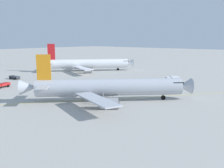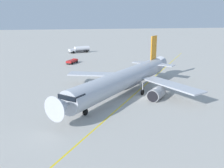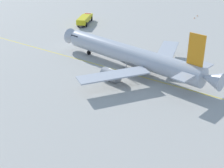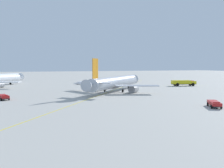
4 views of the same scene
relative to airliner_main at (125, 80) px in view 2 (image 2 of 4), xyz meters
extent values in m
plane|color=#ADAAA3|center=(3.66, -3.87, -3.06)|extent=(600.00, 600.00, 0.00)
cylinder|color=#B2B7C1|center=(-0.34, -0.35, 0.24)|extent=(26.95, 27.08, 3.96)
cone|color=#B2B7C1|center=(-13.26, -13.34, 0.24)|extent=(4.78, 4.78, 3.76)
cone|color=#B2B7C1|center=(12.79, 12.86, 0.54)|extent=(5.21, 5.21, 3.37)
cube|color=black|center=(-11.71, -11.78, 1.13)|extent=(4.08, 4.08, 0.70)
ellipsoid|color=slate|center=(0.86, 0.87, -0.85)|extent=(11.22, 11.26, 2.18)
cube|color=orange|center=(10.28, 10.34, 5.13)|extent=(2.43, 2.44, 5.83)
cube|color=#B2B7C1|center=(12.47, 8.16, 1.03)|extent=(5.09, 5.08, 0.20)
cube|color=#B2B7C1|center=(8.09, 12.52, 1.03)|extent=(5.09, 5.08, 0.20)
cube|color=#B2B7C1|center=(8.29, -4.28, -0.46)|extent=(8.12, 14.25, 0.28)
cube|color=#B2B7C1|center=(-4.33, 8.27, -0.46)|extent=(14.26, 8.05, 0.28)
cylinder|color=gray|center=(4.98, -4.67, -1.95)|extent=(4.53, 4.54, 2.48)
cylinder|color=black|center=(3.56, -6.10, -1.95)|extent=(1.60, 1.60, 2.11)
cylinder|color=gray|center=(-4.70, 4.95, -1.95)|extent=(4.53, 4.54, 2.48)
cylinder|color=black|center=(-6.12, 3.52, -1.95)|extent=(1.60, 1.60, 2.11)
cylinder|color=#9EA0A5|center=(-9.52, -9.57, -1.48)|extent=(0.20, 0.20, 2.05)
cylinder|color=black|center=(-9.52, -9.57, -2.51)|extent=(0.99, 0.99, 1.10)
cylinder|color=#9EA0A5|center=(3.26, -1.52, -1.48)|extent=(0.20, 0.20, 2.05)
cylinder|color=black|center=(3.26, -1.52, -2.51)|extent=(0.99, 0.99, 1.10)
cylinder|color=#9EA0A5|center=(-1.53, 3.25, -1.48)|extent=(0.20, 0.20, 2.05)
cylinder|color=black|center=(-1.53, 3.25, -2.51)|extent=(0.99, 0.99, 1.10)
cube|color=#232326|center=(-3.35, 63.97, -2.41)|extent=(9.71, 4.84, 0.20)
cube|color=silver|center=(-6.73, 62.99, -1.76)|extent=(3.06, 3.25, 1.10)
cube|color=black|center=(-7.79, 62.68, -1.59)|extent=(0.71, 2.19, 0.62)
cylinder|color=silver|center=(-2.10, 64.34, -1.25)|extent=(7.17, 3.96, 2.12)
cylinder|color=black|center=(-6.15, 61.76, -2.51)|extent=(1.13, 0.58, 1.10)
cylinder|color=black|center=(-6.90, 64.33, -2.51)|extent=(1.13, 0.58, 1.10)
cylinder|color=black|center=(-0.07, 63.54, -2.51)|extent=(1.13, 0.58, 1.10)
cylinder|color=black|center=(-0.82, 66.11, -2.51)|extent=(1.13, 0.58, 1.10)
cube|color=#232326|center=(-8.42, 37.52, -2.58)|extent=(4.25, 5.73, 0.20)
cube|color=red|center=(-7.42, 39.24, -2.15)|extent=(2.51, 2.43, 0.65)
cube|color=black|center=(-7.05, 39.89, -2.06)|extent=(1.43, 0.87, 0.36)
cube|color=red|center=(-8.90, 36.70, -2.13)|extent=(3.55, 4.23, 0.70)
cube|color=red|center=(-7.42, 39.24, -1.73)|extent=(1.46, 1.19, 0.16)
cylinder|color=black|center=(-8.25, 39.72, -2.68)|extent=(0.62, 0.80, 0.76)
cylinder|color=black|center=(-6.60, 38.76, -2.68)|extent=(0.62, 0.80, 0.76)
cylinder|color=black|center=(-10.16, 36.43, -2.68)|extent=(0.62, 0.80, 0.76)
cylinder|color=black|center=(-8.50, 35.47, -2.68)|extent=(0.62, 0.80, 0.76)
cube|color=yellow|center=(0.35, -2.66, -3.06)|extent=(81.86, 109.52, 0.01)
camera|label=1|loc=(-38.72, 44.02, 11.63)|focal=40.66mm
camera|label=2|loc=(-13.53, -46.33, 12.37)|focal=38.71mm
camera|label=3|loc=(63.46, -6.36, 24.61)|focal=51.41mm
camera|label=4|loc=(31.41, 79.47, 6.00)|focal=39.71mm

